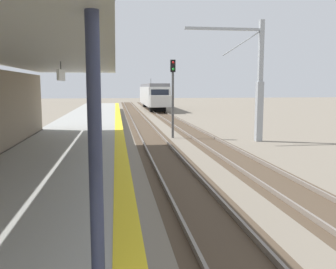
% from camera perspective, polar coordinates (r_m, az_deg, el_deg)
% --- Properties ---
extents(station_platform, '(5.00, 80.00, 0.91)m').
position_cam_1_polar(station_platform, '(18.36, -14.47, -2.20)').
color(station_platform, '#999993').
rests_on(station_platform, ground).
extents(track_pair_nearest_platform, '(2.34, 120.00, 0.16)m').
position_cam_1_polar(track_pair_nearest_platform, '(22.38, -2.02, -1.32)').
color(track_pair_nearest_platform, '#4C3D2D').
rests_on(track_pair_nearest_platform, ground).
extents(track_pair_middle, '(2.34, 120.00, 0.16)m').
position_cam_1_polar(track_pair_middle, '(22.98, 6.44, -1.13)').
color(track_pair_middle, '#4C3D2D').
rests_on(track_pair_middle, ground).
extents(approaching_train, '(2.93, 19.60, 4.76)m').
position_cam_1_polar(approaching_train, '(56.87, -2.28, 6.13)').
color(approaching_train, silver).
rests_on(approaching_train, ground).
extents(rail_signal_post, '(0.32, 0.34, 5.20)m').
position_cam_1_polar(rail_signal_post, '(24.69, 0.75, 6.83)').
color(rail_signal_post, '#4C4C4C').
rests_on(rail_signal_post, ground).
extents(catenary_pylon_far_side, '(5.00, 0.40, 7.50)m').
position_cam_1_polar(catenary_pylon_far_side, '(23.78, 13.34, 7.60)').
color(catenary_pylon_far_side, '#9EA3A8').
rests_on(catenary_pylon_far_side, ground).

